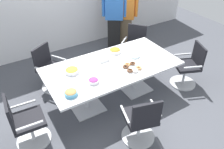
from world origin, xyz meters
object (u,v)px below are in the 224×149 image
at_px(office_chair_3, 50,70).
at_px(napkin_pile, 103,59).
at_px(snack_bowl_chips_yellow, 72,71).
at_px(snack_bowl_candy_mix, 94,81).
at_px(office_chair_4, 25,124).
at_px(snack_bowl_cookies, 71,93).
at_px(snack_bowl_chips_orange, 115,51).
at_px(conference_table, 112,71).
at_px(plate_stack, 134,56).
at_px(donut_platter, 132,67).
at_px(office_chair_0, 141,122).
at_px(office_chair_1, 188,67).
at_px(person_standing_1, 125,15).
at_px(person_standing_0, 114,16).
at_px(office_chair_2, 135,47).

relative_size(office_chair_3, napkin_pile, 4.61).
xyz_separation_m(snack_bowl_chips_yellow, snack_bowl_candy_mix, (0.19, -0.44, -0.01)).
distance_m(office_chair_4, snack_bowl_cookies, 0.83).
distance_m(snack_bowl_candy_mix, snack_bowl_chips_orange, 1.03).
relative_size(conference_table, plate_stack, 11.14).
height_order(donut_platter, napkin_pile, napkin_pile).
height_order(office_chair_0, plate_stack, office_chair_0).
relative_size(office_chair_0, office_chair_3, 1.00).
bearing_deg(snack_bowl_chips_orange, office_chair_4, -162.91).
bearing_deg(snack_bowl_chips_orange, snack_bowl_cookies, -149.08).
bearing_deg(conference_table, snack_bowl_chips_orange, 51.78).
bearing_deg(office_chair_1, snack_bowl_cookies, 111.39).
relative_size(office_chair_1, snack_bowl_cookies, 4.56).
bearing_deg(snack_bowl_candy_mix, napkin_pile, 48.64).
height_order(office_chair_0, napkin_pile, office_chair_0).
height_order(conference_table, office_chair_4, office_chair_4).
relative_size(snack_bowl_chips_yellow, donut_platter, 0.71).
distance_m(conference_table, plate_stack, 0.54).
bearing_deg(person_standing_1, donut_platter, 100.63).
distance_m(conference_table, office_chair_3, 1.31).
xyz_separation_m(office_chair_1, snack_bowl_cookies, (-2.51, 0.06, 0.39)).
xyz_separation_m(office_chair_3, snack_bowl_chips_orange, (1.17, -0.58, 0.39)).
bearing_deg(conference_table, office_chair_1, -15.26).
height_order(office_chair_1, snack_bowl_chips_orange, office_chair_1).
bearing_deg(snack_bowl_cookies, office_chair_1, -1.28).
relative_size(person_standing_0, snack_bowl_chips_yellow, 7.26).
xyz_separation_m(person_standing_1, snack_bowl_chips_orange, (-1.08, -1.24, -0.10)).
bearing_deg(office_chair_4, office_chair_3, 149.94).
bearing_deg(snack_bowl_chips_yellow, office_chair_1, -14.48).
distance_m(snack_bowl_cookies, plate_stack, 1.52).
height_order(snack_bowl_chips_yellow, snack_bowl_candy_mix, snack_bowl_chips_yellow).
relative_size(office_chair_1, office_chair_2, 1.00).
bearing_deg(plate_stack, snack_bowl_chips_orange, 126.61).
height_order(snack_bowl_cookies, plate_stack, snack_bowl_cookies).
height_order(office_chair_0, snack_bowl_cookies, office_chair_0).
xyz_separation_m(office_chair_4, napkin_pile, (1.60, 0.48, 0.37)).
distance_m(office_chair_4, plate_stack, 2.23).
distance_m(person_standing_1, snack_bowl_chips_orange, 1.65).
bearing_deg(snack_bowl_candy_mix, office_chair_1, -4.12).
height_order(conference_table, plate_stack, plate_stack).
distance_m(office_chair_0, plate_stack, 1.38).
relative_size(office_chair_0, office_chair_2, 1.00).
bearing_deg(napkin_pile, snack_bowl_chips_orange, 19.46).
bearing_deg(snack_bowl_chips_yellow, napkin_pile, 7.35).
xyz_separation_m(conference_table, office_chair_2, (1.12, 0.83, -0.22)).
bearing_deg(plate_stack, person_standing_1, 61.58).
height_order(person_standing_0, snack_bowl_chips_yellow, person_standing_0).
relative_size(person_standing_1, napkin_pile, 8.70).
bearing_deg(person_standing_1, napkin_pile, 85.06).
bearing_deg(snack_bowl_chips_yellow, office_chair_3, 102.90).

